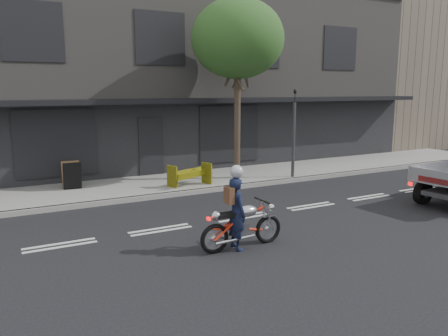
% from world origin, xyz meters
% --- Properties ---
extents(ground, '(80.00, 80.00, 0.00)m').
position_xyz_m(ground, '(0.00, 0.00, 0.00)').
color(ground, black).
rests_on(ground, ground).
extents(sidewalk, '(32.00, 3.20, 0.15)m').
position_xyz_m(sidewalk, '(0.00, 4.70, 0.07)').
color(sidewalk, gray).
rests_on(sidewalk, ground).
extents(kerb, '(32.00, 0.20, 0.15)m').
position_xyz_m(kerb, '(0.00, 3.10, 0.07)').
color(kerb, gray).
rests_on(kerb, ground).
extents(building_main, '(26.00, 10.00, 8.00)m').
position_xyz_m(building_main, '(0.00, 11.30, 4.00)').
color(building_main, slate).
rests_on(building_main, ground).
extents(building_neighbour, '(14.00, 10.00, 10.00)m').
position_xyz_m(building_neighbour, '(20.00, 11.30, 5.00)').
color(building_neighbour, brown).
rests_on(building_neighbour, ground).
extents(street_tree, '(3.40, 3.40, 6.74)m').
position_xyz_m(street_tree, '(2.20, 4.20, 5.28)').
color(street_tree, '#382B21').
rests_on(street_tree, ground).
extents(traffic_light_pole, '(0.12, 0.12, 3.50)m').
position_xyz_m(traffic_light_pole, '(4.20, 3.35, 1.65)').
color(traffic_light_pole, '#2D2D30').
rests_on(traffic_light_pole, ground).
extents(motorcycle, '(2.06, 0.60, 1.06)m').
position_xyz_m(motorcycle, '(-1.20, -2.04, 0.54)').
color(motorcycle, black).
rests_on(motorcycle, ground).
extents(rider, '(0.39, 0.59, 1.62)m').
position_xyz_m(rider, '(-1.35, -2.04, 0.81)').
color(rider, '#121832').
rests_on(rider, ground).
extents(construction_barrier, '(1.53, 1.07, 0.79)m').
position_xyz_m(construction_barrier, '(0.05, 3.56, 0.55)').
color(construction_barrier, '#D9D00B').
rests_on(construction_barrier, sidewalk).
extents(sandwich_board, '(0.61, 0.42, 0.94)m').
position_xyz_m(sandwich_board, '(-3.70, 5.02, 0.62)').
color(sandwich_board, black).
rests_on(sandwich_board, sidewalk).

